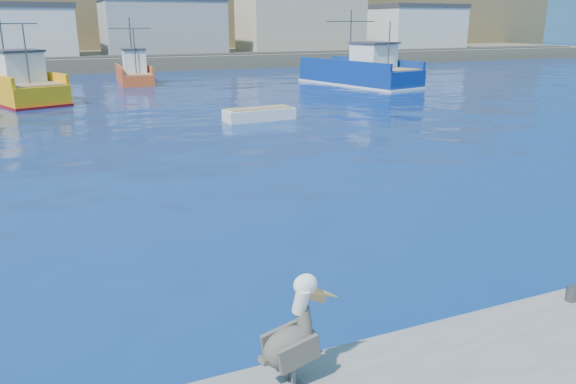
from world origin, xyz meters
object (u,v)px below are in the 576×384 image
(boat_orange, at_px, (134,73))
(skiff_mid, at_px, (259,115))
(pelican, at_px, (295,338))
(trawler_yellow_b, at_px, (15,87))
(trawler_blue, at_px, (361,73))
(skiff_far, at_px, (367,79))

(boat_orange, height_order, skiff_mid, boat_orange)
(boat_orange, bearing_deg, pelican, -96.30)
(trawler_yellow_b, distance_m, boat_orange, 13.54)
(boat_orange, distance_m, skiff_mid, 24.34)
(trawler_yellow_b, bearing_deg, trawler_blue, -0.92)
(skiff_mid, distance_m, pelican, 25.77)
(trawler_blue, relative_size, skiff_far, 3.04)
(skiff_mid, distance_m, skiff_far, 24.23)
(trawler_blue, bearing_deg, skiff_mid, -136.91)
(skiff_mid, bearing_deg, pelican, -109.70)
(trawler_yellow_b, distance_m, skiff_mid, 19.91)
(skiff_mid, height_order, skiff_far, skiff_mid)
(skiff_far, bearing_deg, pelican, -122.60)
(boat_orange, relative_size, skiff_far, 1.75)
(trawler_blue, distance_m, skiff_mid, 21.09)
(boat_orange, distance_m, skiff_far, 22.14)
(trawler_yellow_b, bearing_deg, boat_orange, 43.05)
(trawler_yellow_b, height_order, boat_orange, trawler_yellow_b)
(trawler_yellow_b, relative_size, pelican, 7.14)
(skiff_mid, xyz_separation_m, skiff_far, (17.52, 16.73, -0.01))
(trawler_yellow_b, relative_size, skiff_far, 2.74)
(trawler_yellow_b, bearing_deg, pelican, -83.36)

